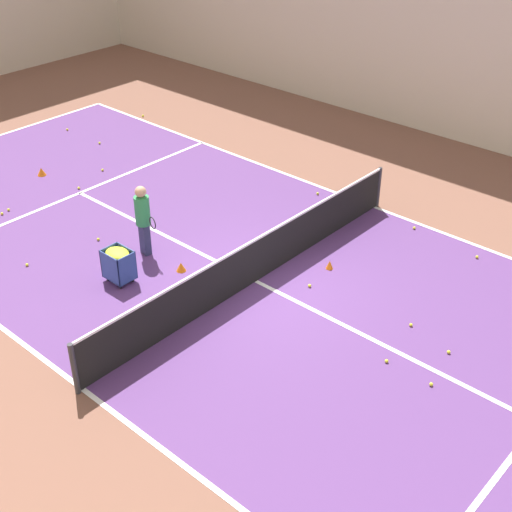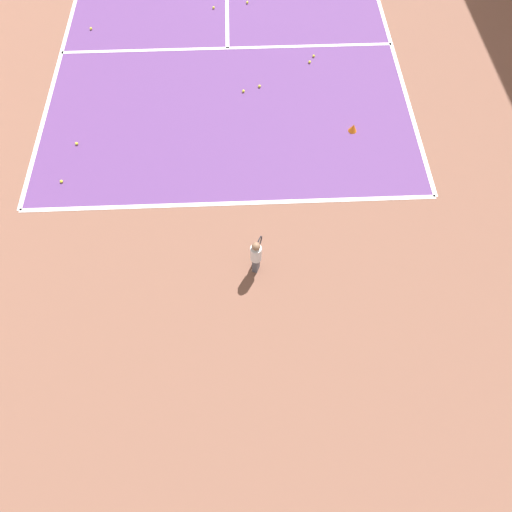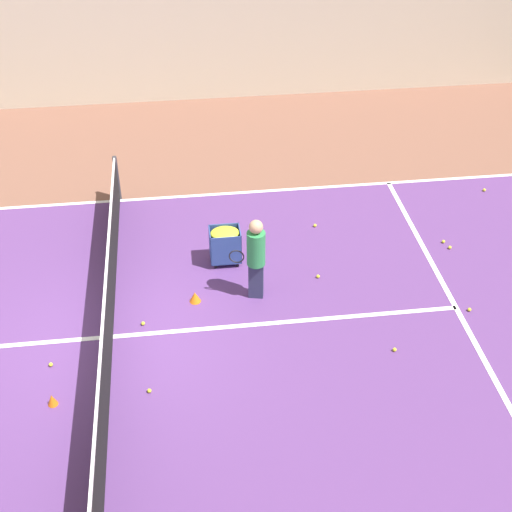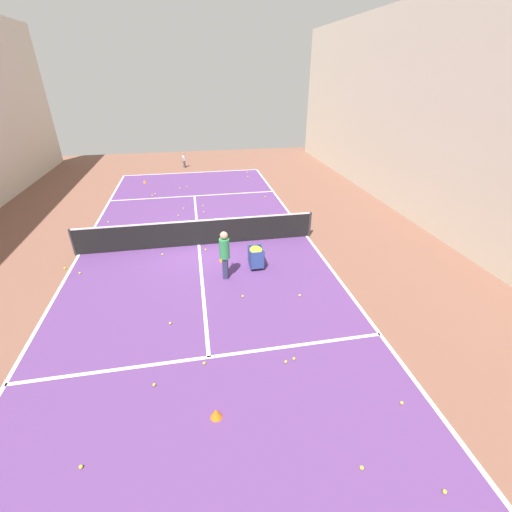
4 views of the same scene
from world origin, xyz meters
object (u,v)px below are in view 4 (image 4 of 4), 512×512
(tennis_net, at_px, (198,232))
(ball_cart, at_px, (256,254))
(player_near_baseline, at_px, (184,159))
(training_cone_0, at_px, (222,259))
(coach_at_net, at_px, (225,252))
(training_cone_1, at_px, (163,236))

(tennis_net, relative_size, ball_cart, 11.99)
(player_near_baseline, height_order, training_cone_0, player_near_baseline)
(coach_at_net, bearing_deg, tennis_net, 29.45)
(ball_cart, distance_m, training_cone_0, 1.41)
(tennis_net, distance_m, ball_cart, 2.92)
(tennis_net, xyz_separation_m, player_near_baseline, (0.52, -12.99, 0.05))
(tennis_net, xyz_separation_m, ball_cart, (-1.94, 2.18, -0.01))
(ball_cart, distance_m, training_cone_1, 4.60)
(ball_cart, xyz_separation_m, training_cone_0, (1.15, -0.68, -0.44))
(player_near_baseline, distance_m, ball_cart, 15.37)
(tennis_net, height_order, training_cone_1, tennis_net)
(coach_at_net, xyz_separation_m, training_cone_0, (0.02, -1.14, -0.86))
(player_near_baseline, xyz_separation_m, training_cone_1, (0.94, 12.12, -0.50))
(tennis_net, relative_size, player_near_baseline, 8.93)
(training_cone_1, bearing_deg, tennis_net, 149.11)
(training_cone_0, distance_m, training_cone_1, 3.28)
(coach_at_net, height_order, ball_cart, coach_at_net)
(ball_cart, relative_size, training_cone_0, 3.60)
(coach_at_net, height_order, training_cone_1, coach_at_net)
(tennis_net, relative_size, coach_at_net, 5.54)
(player_near_baseline, bearing_deg, training_cone_1, 19.69)
(player_near_baseline, relative_size, ball_cart, 1.34)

